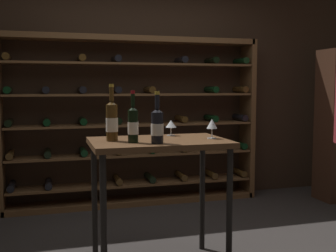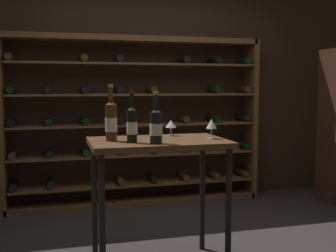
{
  "view_description": "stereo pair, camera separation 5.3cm",
  "coord_description": "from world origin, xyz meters",
  "px_view_note": "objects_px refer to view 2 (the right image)",
  "views": [
    {
      "loc": [
        -1.06,
        -3.01,
        1.35
      ],
      "look_at": [
        -0.15,
        0.16,
        1.03
      ],
      "focal_mm": 44.78,
      "sensor_mm": 36.0,
      "label": 1
    },
    {
      "loc": [
        -1.01,
        -3.02,
        1.35
      ],
      "look_at": [
        -0.15,
        0.16,
        1.03
      ],
      "focal_mm": 44.78,
      "sensor_mm": 36.0,
      "label": 2
    }
  ],
  "objects_px": {
    "wine_bottle_red_label": "(111,121)",
    "wine_bottle_green_slim": "(156,125)",
    "tasting_table": "(158,157)",
    "wine_rack": "(135,122)",
    "wine_glass_stemmed_center": "(211,125)",
    "wine_glass_stemmed_left": "(171,125)",
    "wine_bottle_amber_reserve": "(132,124)"
  },
  "relations": [
    {
      "from": "tasting_table",
      "to": "wine_bottle_amber_reserve",
      "type": "xyz_separation_m",
      "value": [
        -0.21,
        -0.1,
        0.25
      ]
    },
    {
      "from": "wine_bottle_red_label",
      "to": "wine_bottle_amber_reserve",
      "type": "distance_m",
      "value": 0.18
    },
    {
      "from": "tasting_table",
      "to": "wine_bottle_amber_reserve",
      "type": "bearing_deg",
      "value": -154.59
    },
    {
      "from": "tasting_table",
      "to": "wine_bottle_red_label",
      "type": "height_order",
      "value": "wine_bottle_red_label"
    },
    {
      "from": "wine_rack",
      "to": "wine_bottle_amber_reserve",
      "type": "relative_size",
      "value": 8.17
    },
    {
      "from": "wine_rack",
      "to": "wine_glass_stemmed_left",
      "type": "relative_size",
      "value": 23.95
    },
    {
      "from": "wine_bottle_green_slim",
      "to": "wine_rack",
      "type": "bearing_deg",
      "value": 83.43
    },
    {
      "from": "wine_bottle_red_label",
      "to": "wine_bottle_amber_reserve",
      "type": "relative_size",
      "value": 1.13
    },
    {
      "from": "tasting_table",
      "to": "wine_bottle_amber_reserve",
      "type": "relative_size",
      "value": 2.75
    },
    {
      "from": "wine_bottle_amber_reserve",
      "to": "wine_glass_stemmed_center",
      "type": "bearing_deg",
      "value": 5.3
    },
    {
      "from": "tasting_table",
      "to": "wine_rack",
      "type": "bearing_deg",
      "value": 84.65
    },
    {
      "from": "wine_bottle_amber_reserve",
      "to": "wine_glass_stemmed_left",
      "type": "relative_size",
      "value": 2.93
    },
    {
      "from": "wine_glass_stemmed_center",
      "to": "wine_bottle_red_label",
      "type": "bearing_deg",
      "value": 174.29
    },
    {
      "from": "wine_bottle_red_label",
      "to": "wine_glass_stemmed_left",
      "type": "relative_size",
      "value": 3.3
    },
    {
      "from": "wine_rack",
      "to": "wine_bottle_amber_reserve",
      "type": "bearing_deg",
      "value": -101.34
    },
    {
      "from": "wine_bottle_red_label",
      "to": "wine_bottle_green_slim",
      "type": "relative_size",
      "value": 1.14
    },
    {
      "from": "wine_rack",
      "to": "wine_bottle_green_slim",
      "type": "xyz_separation_m",
      "value": [
        -0.22,
        -1.94,
        0.15
      ]
    },
    {
      "from": "wine_bottle_green_slim",
      "to": "wine_glass_stemmed_center",
      "type": "distance_m",
      "value": 0.47
    },
    {
      "from": "wine_bottle_red_label",
      "to": "wine_bottle_amber_reserve",
      "type": "xyz_separation_m",
      "value": [
        0.13,
        -0.13,
        -0.02
      ]
    },
    {
      "from": "wine_bottle_green_slim",
      "to": "wine_glass_stemmed_center",
      "type": "relative_size",
      "value": 2.4
    },
    {
      "from": "wine_bottle_red_label",
      "to": "wine_bottle_amber_reserve",
      "type": "bearing_deg",
      "value": -45.65
    },
    {
      "from": "tasting_table",
      "to": "wine_glass_stemmed_left",
      "type": "bearing_deg",
      "value": 54.41
    },
    {
      "from": "wine_bottle_amber_reserve",
      "to": "wine_glass_stemmed_left",
      "type": "xyz_separation_m",
      "value": [
        0.36,
        0.32,
        -0.04
      ]
    },
    {
      "from": "wine_bottle_amber_reserve",
      "to": "wine_bottle_green_slim",
      "type": "height_order",
      "value": "wine_bottle_amber_reserve"
    },
    {
      "from": "tasting_table",
      "to": "wine_glass_stemmed_center",
      "type": "relative_size",
      "value": 6.7
    },
    {
      "from": "wine_rack",
      "to": "wine_glass_stemmed_center",
      "type": "bearing_deg",
      "value": -82.79
    },
    {
      "from": "wine_rack",
      "to": "wine_bottle_red_label",
      "type": "bearing_deg",
      "value": -106.07
    },
    {
      "from": "wine_glass_stemmed_center",
      "to": "wine_glass_stemmed_left",
      "type": "bearing_deg",
      "value": 132.32
    },
    {
      "from": "wine_bottle_amber_reserve",
      "to": "wine_rack",
      "type": "bearing_deg",
      "value": 78.66
    },
    {
      "from": "wine_bottle_amber_reserve",
      "to": "wine_bottle_green_slim",
      "type": "relative_size",
      "value": 1.01
    },
    {
      "from": "wine_glass_stemmed_center",
      "to": "wine_rack",
      "type": "bearing_deg",
      "value": 97.21
    },
    {
      "from": "tasting_table",
      "to": "wine_bottle_green_slim",
      "type": "relative_size",
      "value": 2.79
    }
  ]
}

